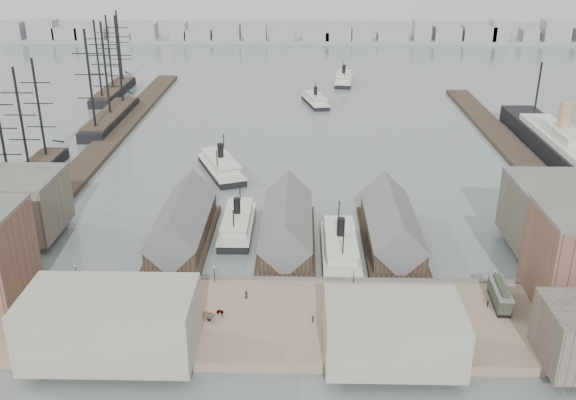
{
  "coord_description": "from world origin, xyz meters",
  "views": [
    {
      "loc": [
        3.72,
        -127.49,
        72.15
      ],
      "look_at": [
        0.0,
        30.0,
        6.0
      ],
      "focal_mm": 40.0,
      "sensor_mm": 36.0,
      "label": 1
    }
  ],
  "objects_px": {
    "horse_cart_left": "(53,289)",
    "horse_cart_center": "(216,314)",
    "ocean_steamer": "(560,147)",
    "horse_cart_right": "(417,316)",
    "ferry_docked_west": "(237,223)",
    "tram": "(500,295)"
  },
  "relations": [
    {
      "from": "horse_cart_left",
      "to": "horse_cart_right",
      "type": "relative_size",
      "value": 1.01
    },
    {
      "from": "horse_cart_left",
      "to": "horse_cart_right",
      "type": "bearing_deg",
      "value": -82.47
    },
    {
      "from": "ocean_steamer",
      "to": "horse_cart_center",
      "type": "height_order",
      "value": "ocean_steamer"
    },
    {
      "from": "horse_cart_center",
      "to": "horse_cart_right",
      "type": "xyz_separation_m",
      "value": [
        39.36,
        0.3,
        -0.02
      ]
    },
    {
      "from": "horse_cart_left",
      "to": "horse_cart_center",
      "type": "distance_m",
      "value": 36.31
    },
    {
      "from": "ocean_steamer",
      "to": "horse_cart_left",
      "type": "distance_m",
      "value": 169.84
    },
    {
      "from": "tram",
      "to": "horse_cart_center",
      "type": "relative_size",
      "value": 2.38
    },
    {
      "from": "ferry_docked_west",
      "to": "horse_cart_right",
      "type": "xyz_separation_m",
      "value": [
        39.42,
        -43.55,
        0.53
      ]
    },
    {
      "from": "ocean_steamer",
      "to": "horse_cart_center",
      "type": "xyz_separation_m",
      "value": [
        -104.94,
        -104.17,
        -1.36
      ]
    },
    {
      "from": "ferry_docked_west",
      "to": "ocean_steamer",
      "type": "distance_m",
      "value": 121.11
    },
    {
      "from": "ocean_steamer",
      "to": "ferry_docked_west",
      "type": "bearing_deg",
      "value": -150.13
    },
    {
      "from": "ferry_docked_west",
      "to": "horse_cart_center",
      "type": "bearing_deg",
      "value": -89.92
    },
    {
      "from": "ocean_steamer",
      "to": "horse_cart_right",
      "type": "height_order",
      "value": "ocean_steamer"
    },
    {
      "from": "ferry_docked_west",
      "to": "horse_cart_right",
      "type": "distance_m",
      "value": 58.74
    },
    {
      "from": "ferry_docked_west",
      "to": "horse_cart_center",
      "type": "distance_m",
      "value": 43.85
    },
    {
      "from": "ocean_steamer",
      "to": "tram",
      "type": "bearing_deg",
      "value": -116.09
    },
    {
      "from": "ocean_steamer",
      "to": "horse_cart_right",
      "type": "distance_m",
      "value": 122.84
    },
    {
      "from": "ocean_steamer",
      "to": "horse_cart_left",
      "type": "bearing_deg",
      "value": -145.68
    },
    {
      "from": "horse_cart_center",
      "to": "horse_cart_right",
      "type": "relative_size",
      "value": 1.01
    },
    {
      "from": "tram",
      "to": "horse_cart_right",
      "type": "relative_size",
      "value": 2.4
    },
    {
      "from": "ocean_steamer",
      "to": "horse_cart_left",
      "type": "xyz_separation_m",
      "value": [
        -140.27,
        -95.76,
        -1.37
      ]
    },
    {
      "from": "horse_cart_left",
      "to": "horse_cart_center",
      "type": "height_order",
      "value": "horse_cart_center"
    }
  ]
}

